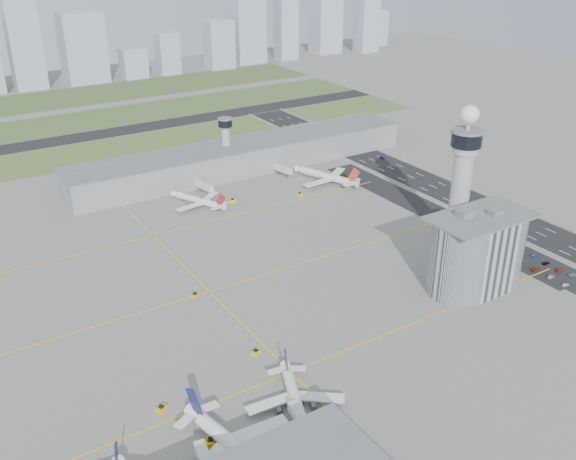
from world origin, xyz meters
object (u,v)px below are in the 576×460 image
control_tower (462,172)px  airplane_near_b (238,441)px  tug_1 (162,408)px  car_lot_9 (535,255)px  airplane_far_a (197,196)px  car_lot_4 (500,254)px  airplane_far_b (325,172)px  jet_bridge_far_1 (275,168)px  car_hw_1 (469,202)px  car_lot_8 (546,263)px  jet_bridge_far_0 (197,185)px  car_lot_10 (517,247)px  tug_4 (233,200)px  airplane_near_c (296,396)px  tug_3 (195,295)px  car_lot_3 (519,262)px  tug_0 (210,441)px  admin_building (477,252)px  car_lot_11 (504,242)px  car_hw_2 (382,158)px  car_lot_0 (566,285)px  car_lot_7 (560,270)px  tug_2 (256,352)px  car_lot_1 (551,277)px  car_lot_2 (536,269)px  tug_5 (300,194)px  jet_bridge_near_2 (311,440)px  car_lot_6 (573,275)px  car_lot_5 (495,251)px

control_tower → airplane_near_b: (-144.03, -61.62, -28.98)m
tug_1 → car_lot_9: size_ratio=0.81×
airplane_far_a → car_lot_4: bearing=-167.9°
airplane_far_b → jet_bridge_far_1: size_ratio=3.09×
car_hw_1 → car_lot_8: bearing=-114.4°
jet_bridge_far_1 → car_hw_1: bearing=23.9°
jet_bridge_far_0 → car_lot_9: size_ratio=3.66×
car_lot_10 → car_hw_1: car_lot_10 is taller
car_hw_1 → tug_4: bearing=141.9°
airplane_near_c → jet_bridge_far_0: 184.72m
airplane_near_b → tug_1: size_ratio=13.92×
tug_1 → tug_3: size_ratio=1.01×
car_lot_4 → jet_bridge_far_0: bearing=27.7°
airplane_far_b → car_lot_3: size_ratio=10.57×
tug_0 → tug_4: 173.79m
airplane_near_c → car_lot_10: (141.62, 35.84, -4.42)m
jet_bridge_far_0 → jet_bridge_far_1: same height
jet_bridge_far_1 → tug_0: bearing=-45.9°
admin_building → car_lot_11: (40.53, 18.85, -14.68)m
airplane_far_b → tug_1: (-150.86, -128.97, -5.15)m
admin_building → car_hw_2: 156.95m
control_tower → car_lot_0: (11.35, -50.49, -34.47)m
airplane_near_b → airplane_far_b: (140.47, 157.92, -0.01)m
car_lot_7 → car_lot_8: 7.14m
jet_bridge_far_1 → tug_0: (-128.10, -176.79, -1.86)m
tug_2 → car_lot_1: (128.51, -19.90, -0.24)m
tug_4 → car_lot_10: tug_4 is taller
airplane_near_c → tug_1: 40.41m
airplane_far_a → car_hw_2: (128.85, 5.86, -4.43)m
jet_bridge_far_1 → car_lot_4: (30.32, -141.92, -2.25)m
car_lot_10 → control_tower: bearing=59.7°
car_hw_1 → car_lot_2: bearing=-120.2°
admin_building → car_hw_2: admin_building is taller
tug_2 → admin_building: bearing=66.5°
jet_bridge_far_1 → tug_5: jet_bridge_far_1 is taller
jet_bridge_near_2 → car_lot_9: jet_bridge_near_2 is taller
airplane_far_a → car_lot_8: (99.04, -138.21, -4.40)m
control_tower → car_lot_11: bearing=-28.5°
car_lot_1 → tug_0: bearing=85.7°
tug_0 → car_lot_6: bearing=-150.8°
tug_4 → car_hw_2: bearing=-64.6°
car_lot_0 → tug_4: bearing=32.7°
tug_1 → car_lot_3: size_ratio=0.76×
airplane_far_a → jet_bridge_far_1: airplane_far_a is taller
tug_5 → car_lot_2: size_ratio=0.67×
airplane_near_c → tug_3: 75.46m
car_lot_0 → car_lot_5: (-0.92, 35.31, 0.03)m
tug_3 → car_hw_1: tug_3 is taller
tug_2 → car_lot_5: tug_2 is taller
airplane_far_a → car_lot_2: bearing=-171.1°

